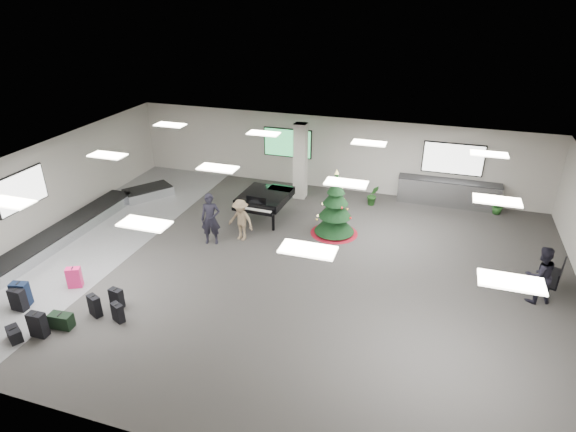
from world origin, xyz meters
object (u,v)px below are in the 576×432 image
(potted_plant_left, at_px, (373,195))
(traveler_bench, at_px, (540,275))
(traveler_a, at_px, (211,219))
(potted_plant_right, at_px, (498,205))
(pink_suitcase, at_px, (74,278))
(traveler_b, at_px, (241,220))
(service_counter, at_px, (448,193))
(grand_piano, at_px, (264,199))
(baggage_carousel, at_px, (76,227))
(bench, at_px, (556,275))
(christmas_tree, at_px, (335,212))

(potted_plant_left, bearing_deg, traveler_bench, -43.85)
(traveler_a, relative_size, potted_plant_right, 2.52)
(pink_suitcase, height_order, traveler_b, traveler_b)
(service_counter, bearing_deg, potted_plant_right, -7.83)
(grand_piano, bearing_deg, baggage_carousel, -150.67)
(bench, bearing_deg, baggage_carousel, -157.69)
(pink_suitcase, distance_m, potted_plant_left, 11.54)
(baggage_carousel, relative_size, traveler_b, 6.37)
(christmas_tree, xyz_separation_m, traveler_a, (-3.93, -2.02, 0.08))
(christmas_tree, bearing_deg, traveler_bench, -19.89)
(potted_plant_left, bearing_deg, grand_piano, -144.72)
(service_counter, height_order, christmas_tree, christmas_tree)
(service_counter, bearing_deg, traveler_b, -142.28)
(pink_suitcase, distance_m, christmas_tree, 8.81)
(baggage_carousel, distance_m, grand_piano, 6.94)
(potted_plant_left, bearing_deg, baggage_carousel, -149.72)
(bench, bearing_deg, traveler_bench, -109.20)
(traveler_a, bearing_deg, baggage_carousel, 173.31)
(potted_plant_left, bearing_deg, service_counter, 17.87)
(christmas_tree, relative_size, potted_plant_right, 3.36)
(traveler_a, distance_m, traveler_b, 1.06)
(christmas_tree, relative_size, traveler_bench, 1.41)
(service_counter, bearing_deg, christmas_tree, -134.84)
(traveler_bench, distance_m, potted_plant_left, 7.60)
(service_counter, relative_size, pink_suitcase, 6.08)
(potted_plant_right, bearing_deg, traveler_a, -149.82)
(pink_suitcase, bearing_deg, traveler_bench, -10.52)
(traveler_b, height_order, potted_plant_right, traveler_b)
(christmas_tree, distance_m, potted_plant_left, 3.11)
(service_counter, height_order, grand_piano, grand_piano)
(baggage_carousel, distance_m, bench, 16.07)
(christmas_tree, height_order, grand_piano, christmas_tree)
(traveler_bench, bearing_deg, pink_suitcase, -7.09)
(pink_suitcase, bearing_deg, potted_plant_right, 11.77)
(traveler_b, relative_size, potted_plant_right, 2.07)
(pink_suitcase, relative_size, traveler_b, 0.44)
(pink_suitcase, xyz_separation_m, potted_plant_right, (12.39, 9.39, 0.04))
(potted_plant_right, bearing_deg, traveler_b, -150.06)
(service_counter, height_order, bench, service_counter)
(traveler_b, bearing_deg, baggage_carousel, -155.14)
(pink_suitcase, relative_size, bench, 0.47)
(potted_plant_left, xyz_separation_m, potted_plant_right, (4.83, 0.68, -0.06))
(traveler_bench, xyz_separation_m, potted_plant_right, (-0.64, 5.93, -0.51))
(christmas_tree, bearing_deg, service_counter, 45.16)
(bench, bearing_deg, potted_plant_right, 121.28)
(bench, bearing_deg, traveler_b, -162.72)
(pink_suitcase, bearing_deg, service_counter, 17.26)
(baggage_carousel, bearing_deg, christmas_tree, 17.63)
(grand_piano, distance_m, traveler_bench, 9.59)
(traveler_bench, height_order, potted_plant_right, traveler_bench)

